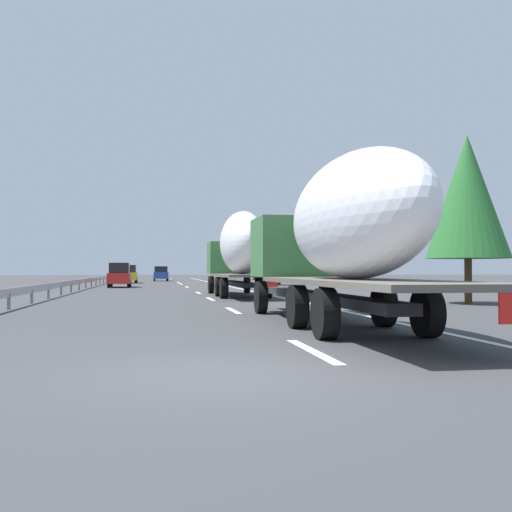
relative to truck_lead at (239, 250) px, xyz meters
name	(u,v)px	position (x,y,z in m)	size (l,w,h in m)	color
ground_plane	(165,288)	(16.14, 3.60, -2.49)	(260.00, 260.00, 0.00)	#38383A
lane_stripe_0	(312,351)	(-21.86, 1.80, -2.49)	(3.20, 0.20, 0.01)	white
lane_stripe_1	(233,310)	(-11.27, 1.80, -2.49)	(3.20, 0.20, 0.01)	white
lane_stripe_2	(210,299)	(-2.84, 1.80, -2.49)	(3.20, 0.20, 0.01)	white
lane_stripe_3	(198,293)	(5.34, 1.80, -2.49)	(3.20, 0.20, 0.01)	white
lane_stripe_4	(187,287)	(18.12, 1.80, -2.49)	(3.20, 0.20, 0.01)	white
lane_stripe_5	(181,284)	(28.27, 1.80, -2.49)	(3.20, 0.20, 0.01)	white
lane_stripe_6	(179,283)	(32.95, 1.80, -2.49)	(3.20, 0.20, 0.01)	white
lane_stripe_7	(178,282)	(37.39, 1.80, -2.49)	(3.20, 0.20, 0.01)	white
lane_stripe_8	(171,279)	(63.76, 1.80, -2.49)	(3.20, 0.20, 0.01)	white
edge_line_right	(227,286)	(21.14, -1.90, -2.49)	(110.00, 0.20, 0.01)	white
truck_lead	(239,250)	(0.00, 0.00, 0.00)	(12.28, 2.55, 4.45)	#387038
truck_trailing	(338,232)	(-17.65, 0.00, -0.14)	(13.81, 2.55, 4.07)	#387038
car_yellow_coupe	(129,274)	(34.66, 7.20, -1.52)	(4.69, 1.80, 1.95)	gold
car_red_compact	(120,275)	(18.16, 7.26, -1.51)	(4.43, 1.76, 1.99)	red
car_blue_sedan	(161,274)	(46.20, 3.61, -1.55)	(4.16, 1.87, 1.89)	#28479E
road_sign	(234,263)	(25.41, -3.10, -0.41)	(0.10, 0.90, 3.01)	gray
tree_0	(468,197)	(-8.60, -8.52, 2.01)	(3.49, 3.49, 7.14)	#472D19
tree_1	(225,253)	(64.54, -6.92, 1.64)	(3.69, 3.69, 6.87)	#472D19
tree_2	(254,251)	(53.98, -9.87, 1.67)	(3.70, 3.70, 6.44)	#472D19
tree_3	(279,246)	(23.40, -7.11, 1.19)	(3.61, 3.61, 5.98)	#472D19
guardrail_median	(91,280)	(19.14, 9.60, -1.92)	(94.00, 0.10, 0.76)	#9EA0A5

